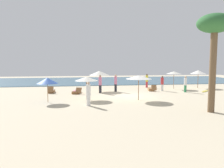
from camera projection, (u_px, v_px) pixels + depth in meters
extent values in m
plane|color=beige|center=(128.00, 95.00, 21.98)|extent=(60.00, 60.00, 0.00)
cube|color=#3D6075|center=(107.00, 80.00, 38.71)|extent=(48.00, 16.00, 0.06)
cylinder|color=brown|center=(174.00, 80.00, 27.06)|extent=(0.05, 0.05, 2.08)
cone|color=silver|center=(174.00, 73.00, 26.97)|extent=(1.81, 1.81, 0.31)
cylinder|color=brown|center=(99.00, 81.00, 25.19)|extent=(0.06, 0.06, 2.22)
cone|color=silver|center=(99.00, 73.00, 25.09)|extent=(2.27, 2.27, 0.50)
cylinder|color=brown|center=(139.00, 88.00, 19.24)|extent=(0.06, 0.06, 2.08)
cone|color=white|center=(139.00, 77.00, 19.15)|extent=(2.22, 2.22, 0.30)
cylinder|color=olive|center=(48.00, 90.00, 18.15)|extent=(0.05, 0.05, 1.96)
cone|color=#3359B2|center=(47.00, 81.00, 18.07)|extent=(1.73, 1.73, 0.47)
cylinder|color=brown|center=(87.00, 88.00, 19.61)|extent=(0.06, 0.06, 1.94)
cone|color=silver|center=(87.00, 79.00, 19.53)|extent=(2.01, 2.01, 0.34)
cylinder|color=brown|center=(198.00, 79.00, 28.13)|extent=(0.06, 0.06, 2.17)
cone|color=white|center=(198.00, 72.00, 28.03)|extent=(1.96, 1.96, 0.45)
cube|color=olive|center=(52.00, 91.00, 23.96)|extent=(0.62, 1.51, 0.28)
cube|color=olive|center=(51.00, 89.00, 23.24)|extent=(0.58, 0.37, 0.61)
cube|color=white|center=(52.00, 90.00, 23.95)|extent=(0.52, 1.06, 0.03)
cube|color=olive|center=(151.00, 89.00, 25.61)|extent=(0.87, 1.59, 0.28)
cube|color=olive|center=(154.00, 87.00, 24.92)|extent=(0.64, 0.55, 0.56)
cube|color=brown|center=(77.00, 92.00, 23.34)|extent=(1.00, 1.61, 0.28)
cube|color=brown|center=(79.00, 90.00, 22.68)|extent=(0.69, 0.65, 0.51)
cube|color=#D17299|center=(77.00, 91.00, 23.32)|extent=(0.79, 1.15, 0.03)
cylinder|color=#26262D|center=(100.00, 89.00, 23.54)|extent=(0.34, 0.34, 0.84)
cylinder|color=#D17299|center=(100.00, 81.00, 23.45)|extent=(0.40, 0.40, 0.87)
sphere|color=tan|center=(100.00, 76.00, 23.40)|extent=(0.24, 0.24, 0.24)
cylinder|color=#BF3338|center=(147.00, 85.00, 28.58)|extent=(0.31, 0.31, 0.76)
cylinder|color=yellow|center=(147.00, 79.00, 28.50)|extent=(0.37, 0.37, 0.79)
sphere|color=brown|center=(147.00, 75.00, 28.45)|extent=(0.21, 0.21, 0.21)
cylinder|color=#338C59|center=(185.00, 89.00, 24.23)|extent=(0.30, 0.30, 0.75)
cylinder|color=white|center=(185.00, 82.00, 24.15)|extent=(0.36, 0.36, 0.79)
sphere|color=tan|center=(186.00, 77.00, 24.10)|extent=(0.21, 0.21, 0.21)
cylinder|color=white|center=(89.00, 100.00, 16.83)|extent=(0.41, 0.41, 0.79)
cylinder|color=white|center=(88.00, 90.00, 16.75)|extent=(0.48, 0.48, 0.82)
sphere|color=beige|center=(88.00, 83.00, 16.69)|extent=(0.22, 0.22, 0.22)
cylinder|color=#26262D|center=(116.00, 88.00, 24.70)|extent=(0.37, 0.37, 0.82)
cylinder|color=#D17299|center=(116.00, 80.00, 24.62)|extent=(0.44, 0.44, 0.86)
sphere|color=tan|center=(116.00, 76.00, 24.56)|extent=(0.23, 0.23, 0.23)
cylinder|color=white|center=(162.00, 88.00, 25.32)|extent=(0.40, 0.40, 0.73)
cylinder|color=#BF3338|center=(162.00, 81.00, 25.24)|extent=(0.48, 0.48, 0.76)
sphere|color=brown|center=(162.00, 77.00, 25.20)|extent=(0.21, 0.21, 0.21)
cylinder|color=brown|center=(213.00, 72.00, 14.48)|extent=(0.43, 0.43, 5.35)
ellipsoid|color=#2D6633|center=(215.00, 23.00, 14.17)|extent=(2.24, 2.24, 1.23)
ellipsoid|color=gold|center=(205.00, 91.00, 24.92)|extent=(1.83, 1.78, 0.07)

